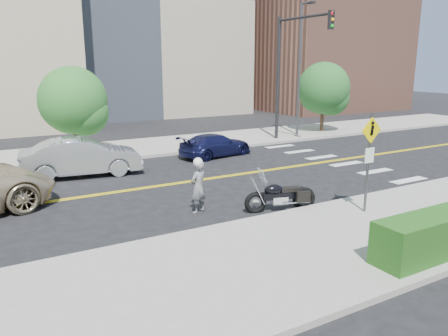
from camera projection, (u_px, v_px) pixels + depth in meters
name	position (u px, v px, depth m)	size (l,w,h in m)	color
ground_plane	(159.00, 186.00, 16.62)	(120.00, 120.00, 0.00)	black
sidewalk_near	(277.00, 258.00, 10.28)	(60.00, 5.00, 0.15)	#9E9B91
sidewalk_far	(105.00, 151.00, 22.93)	(60.00, 5.00, 0.15)	#9E9B91
building_mid	(131.00, 3.00, 40.10)	(18.00, 14.00, 20.00)	#A39984
building_right	(322.00, 49.00, 44.71)	(14.00, 12.00, 12.00)	#8C5947
lamp_post	(299.00, 70.00, 26.96)	(0.16, 0.16, 8.00)	#4C4C51
traffic_light	(288.00, 61.00, 24.67)	(0.28, 4.50, 7.00)	black
pedestrian_sign	(369.00, 153.00, 12.88)	(0.78, 0.08, 3.00)	#4C4C51
motorcyclist	(198.00, 185.00, 13.46)	(0.71, 0.60, 1.76)	#9D9DA1
motorcycle	(281.00, 189.00, 13.70)	(2.29, 0.70, 1.39)	black
parked_car_silver	(82.00, 157.00, 17.98)	(1.67, 4.80, 1.58)	#B1B4B9
parked_car_blue	(216.00, 145.00, 21.89)	(1.60, 3.93, 1.14)	#171945
tree_far_a	(73.00, 101.00, 21.01)	(3.26, 3.26, 4.45)	#382619
tree_far_b	(324.00, 88.00, 28.60)	(3.39, 3.39, 4.68)	#382619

